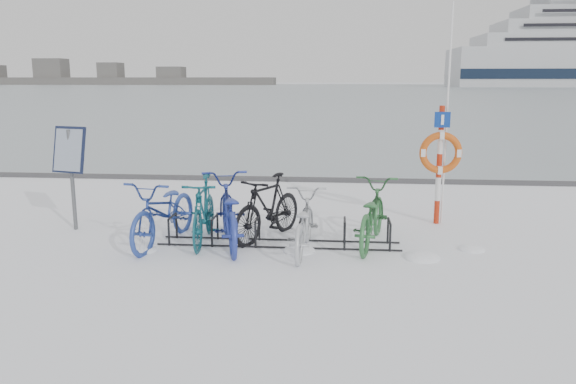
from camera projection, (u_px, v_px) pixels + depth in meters
name	position (u px, v px, depth m)	size (l,w,h in m)	color
ground	(279.00, 244.00, 9.32)	(900.00, 900.00, 0.00)	white
ice_sheet	(337.00, 89.00, 160.62)	(400.00, 298.00, 0.02)	#AAB7C0
quay_edge	(302.00, 179.00, 15.07)	(400.00, 0.25, 0.10)	#3F3F42
bike_rack	(279.00, 234.00, 9.28)	(4.00, 0.48, 0.46)	black
info_board	(70.00, 156.00, 9.97)	(0.67, 0.38, 1.88)	#595B5E
lifebuoy_station	(441.00, 153.00, 10.36)	(0.78, 0.22, 4.04)	#B3260E
shoreline	(88.00, 79.00, 273.50)	(180.00, 12.00, 9.50)	#484848
bike_0	(165.00, 209.00, 9.33)	(0.76, 2.19, 1.15)	#274094
bike_1	(204.00, 209.00, 9.38)	(0.54, 1.90, 1.14)	#104C57
bike_2	(228.00, 210.00, 9.24)	(0.78, 2.24, 1.18)	navy
bike_3	(268.00, 206.00, 9.61)	(0.53, 1.89, 1.14)	black
bike_4	(303.00, 221.00, 8.86)	(0.66, 1.89, 0.99)	#B2B5BB
bike_5	(371.00, 212.00, 9.26)	(0.72, 2.07, 1.09)	#2F6A38
snow_drifts	(317.00, 251.00, 8.99)	(5.72, 1.40, 0.20)	white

